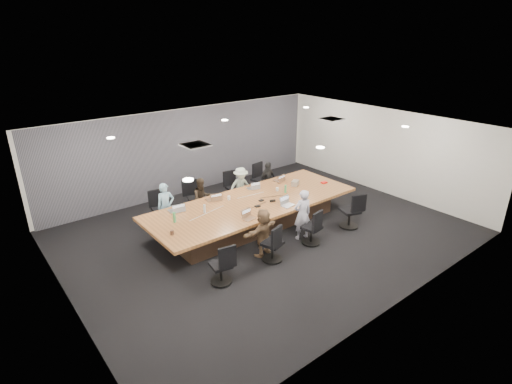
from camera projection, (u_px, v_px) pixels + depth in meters
floor at (265, 232)px, 10.83m from camera, size 10.00×8.00×0.00m
ceiling at (266, 131)px, 9.79m from camera, size 10.00×8.00×0.00m
wall_back at (188, 150)px, 13.21m from camera, size 10.00×0.00×2.80m
wall_front at (403, 244)px, 7.41m from camera, size 10.00×0.00×2.80m
wall_left at (60, 243)px, 7.42m from camera, size 0.00×8.00×2.80m
wall_right at (382, 151)px, 13.20m from camera, size 0.00×8.00×2.80m
curtain at (190, 151)px, 13.15m from camera, size 9.80×0.04×2.80m
conference_table at (254, 213)px, 11.05m from camera, size 6.00×2.20×0.74m
chair_0 at (161, 212)px, 11.15m from camera, size 0.57×0.57×0.76m
chair_1 at (196, 200)px, 11.79m from camera, size 0.74×0.74×0.86m
chair_2 at (234, 190)px, 12.61m from camera, size 0.60×0.60×0.79m
chair_3 at (261, 182)px, 13.21m from camera, size 0.67×0.67×0.86m
chair_4 at (221, 268)px, 8.53m from camera, size 0.57×0.57×0.73m
chair_5 at (272, 246)px, 9.37m from camera, size 0.64×0.64×0.75m
chair_6 at (312, 230)px, 10.13m from camera, size 0.60×0.60×0.75m
chair_7 at (350, 213)px, 10.98m from camera, size 0.70×0.70×0.81m
person_0 at (166, 207)px, 10.79m from camera, size 0.53×0.39×1.32m
laptop_0 at (175, 210)px, 10.36m from camera, size 0.38×0.28×0.02m
person_1 at (202, 198)px, 11.47m from camera, size 0.65×0.54×1.21m
laptop_1 at (212, 200)px, 11.02m from camera, size 0.38×0.30×0.02m
person_2 at (241, 187)px, 12.27m from camera, size 0.87×0.59×1.24m
laptop_2 at (252, 188)px, 11.82m from camera, size 0.33×0.25×0.02m
person_3 at (267, 180)px, 12.89m from camera, size 0.75×0.41×1.21m
laptop_3 at (279, 180)px, 12.44m from camera, size 0.38×0.30×0.02m
person_5 at (263, 232)px, 9.54m from camera, size 1.16×0.56×1.20m
laptop_5 at (249, 219)px, 9.89m from camera, size 0.34×0.26×0.02m
person_6 at (302, 215)px, 10.27m from camera, size 0.56×0.43×1.36m
laptop_6 at (288, 205)px, 10.64m from camera, size 0.37×0.27×0.02m
bottle_green_left at (174, 217)px, 9.69m from camera, size 0.08×0.08×0.26m
bottle_green_right at (285, 189)px, 11.47m from camera, size 0.08×0.08×0.23m
bottle_clear at (204, 209)px, 10.21m from camera, size 0.08×0.08×0.22m
cup_white_far at (229, 198)px, 11.01m from camera, size 0.11×0.11×0.11m
cup_white_near at (277, 189)px, 11.63m from camera, size 0.10×0.10×0.10m
mug_brown at (172, 233)px, 9.12m from camera, size 0.09×0.09×0.11m
mic_left at (258, 206)px, 10.59m from camera, size 0.16×0.12×0.03m
mic_right at (261, 200)px, 10.95m from camera, size 0.15×0.12×0.03m
stapler at (273, 201)px, 10.89m from camera, size 0.16×0.09×0.06m
canvas_bag at (295, 183)px, 12.03m from camera, size 0.33×0.29×0.15m
snack_packet at (324, 182)px, 12.24m from camera, size 0.19×0.14×0.04m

